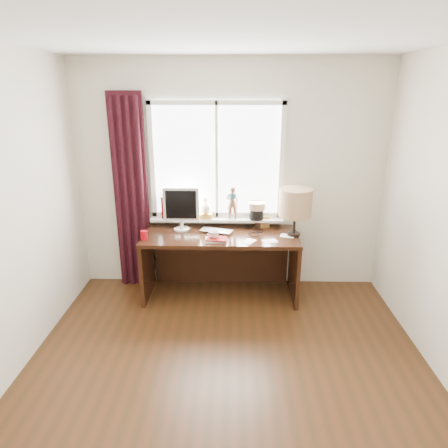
{
  "coord_description": "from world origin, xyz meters",
  "views": [
    {
      "loc": [
        0.05,
        -2.48,
        2.28
      ],
      "look_at": [
        -0.05,
        1.25,
        1.0
      ],
      "focal_mm": 32.0,
      "sensor_mm": 36.0,
      "label": 1
    }
  ],
  "objects_px": {
    "laptop": "(217,231)",
    "red_cup": "(144,235)",
    "desk": "(221,251)",
    "table_lamp": "(295,203)",
    "monitor": "(181,206)",
    "mug": "(214,235)"
  },
  "relations": [
    {
      "from": "red_cup",
      "to": "monitor",
      "type": "distance_m",
      "value": 0.53
    },
    {
      "from": "mug",
      "to": "desk",
      "type": "distance_m",
      "value": 0.39
    },
    {
      "from": "laptop",
      "to": "red_cup",
      "type": "bearing_deg",
      "value": -145.88
    },
    {
      "from": "red_cup",
      "to": "laptop",
      "type": "bearing_deg",
      "value": 17.63
    },
    {
      "from": "table_lamp",
      "to": "desk",
      "type": "bearing_deg",
      "value": 172.31
    },
    {
      "from": "laptop",
      "to": "red_cup",
      "type": "relative_size",
      "value": 3.62
    },
    {
      "from": "mug",
      "to": "monitor",
      "type": "bearing_deg",
      "value": 142.21
    },
    {
      "from": "monitor",
      "to": "table_lamp",
      "type": "xyz_separation_m",
      "value": [
        1.24,
        -0.15,
        0.09
      ]
    },
    {
      "from": "red_cup",
      "to": "table_lamp",
      "type": "height_order",
      "value": "table_lamp"
    },
    {
      "from": "monitor",
      "to": "table_lamp",
      "type": "height_order",
      "value": "table_lamp"
    },
    {
      "from": "laptop",
      "to": "red_cup",
      "type": "xyz_separation_m",
      "value": [
        -0.76,
        -0.24,
        0.03
      ]
    },
    {
      "from": "red_cup",
      "to": "desk",
      "type": "distance_m",
      "value": 0.9
    },
    {
      "from": "table_lamp",
      "to": "monitor",
      "type": "bearing_deg",
      "value": 173.2
    },
    {
      "from": "laptop",
      "to": "desk",
      "type": "bearing_deg",
      "value": 57.89
    },
    {
      "from": "red_cup",
      "to": "desk",
      "type": "height_order",
      "value": "red_cup"
    },
    {
      "from": "monitor",
      "to": "table_lamp",
      "type": "bearing_deg",
      "value": -6.8
    },
    {
      "from": "red_cup",
      "to": "table_lamp",
      "type": "bearing_deg",
      "value": 6.08
    },
    {
      "from": "desk",
      "to": "monitor",
      "type": "distance_m",
      "value": 0.68
    },
    {
      "from": "mug",
      "to": "table_lamp",
      "type": "height_order",
      "value": "table_lamp"
    },
    {
      "from": "laptop",
      "to": "red_cup",
      "type": "height_order",
      "value": "red_cup"
    },
    {
      "from": "red_cup",
      "to": "desk",
      "type": "xyz_separation_m",
      "value": [
        0.8,
        0.28,
        -0.29
      ]
    },
    {
      "from": "laptop",
      "to": "desk",
      "type": "xyz_separation_m",
      "value": [
        0.04,
        0.04,
        -0.26
      ]
    }
  ]
}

